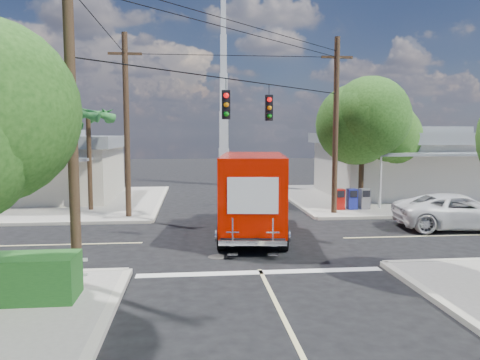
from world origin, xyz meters
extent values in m
plane|color=black|center=(0.00, 0.00, 0.00)|extent=(120.00, 120.00, 0.00)
cube|color=gray|center=(11.00, 11.00, 0.07)|extent=(14.00, 14.00, 0.14)
cube|color=#B5B0A1|center=(4.00, 11.00, 0.07)|extent=(0.25, 14.00, 0.14)
cube|color=#B5B0A1|center=(11.00, 4.00, 0.07)|extent=(14.00, 0.25, 0.14)
cube|color=gray|center=(-11.00, 11.00, 0.07)|extent=(14.00, 14.00, 0.14)
cube|color=#B5B0A1|center=(-4.00, 11.00, 0.07)|extent=(0.25, 14.00, 0.14)
cube|color=beige|center=(0.00, 10.00, 0.01)|extent=(0.12, 12.00, 0.01)
cube|color=silver|center=(0.00, -4.30, 0.01)|extent=(7.50, 0.40, 0.01)
cube|color=beige|center=(12.50, 12.00, 1.84)|extent=(11.00, 8.00, 3.40)
cube|color=gray|center=(12.50, 12.00, 3.89)|extent=(11.80, 8.80, 0.70)
cube|color=gray|center=(12.50, 12.00, 4.39)|extent=(6.05, 4.40, 0.50)
cube|color=gray|center=(12.50, 7.10, 3.04)|extent=(9.90, 1.80, 0.15)
cylinder|color=silver|center=(8.10, 6.30, 1.59)|extent=(0.12, 0.12, 2.90)
cube|color=beige|center=(-12.00, 12.50, 1.74)|extent=(10.00, 8.00, 3.20)
cube|color=gray|center=(-12.00, 12.50, 3.69)|extent=(10.80, 8.80, 0.70)
cube|color=gray|center=(-12.00, 12.50, 4.19)|extent=(5.50, 4.40, 0.50)
cube|color=gray|center=(-12.00, 7.60, 2.84)|extent=(9.00, 1.80, 0.15)
cylinder|color=silver|center=(-8.00, 6.80, 1.49)|extent=(0.12, 0.12, 2.70)
cube|color=silver|center=(0.50, 20.00, 1.50)|extent=(0.80, 0.80, 3.00)
cube|color=silver|center=(0.50, 20.00, 4.50)|extent=(0.70, 0.70, 3.00)
cube|color=silver|center=(0.50, 20.00, 7.50)|extent=(0.60, 0.60, 3.00)
cube|color=silver|center=(0.50, 20.00, 10.50)|extent=(0.50, 0.50, 3.00)
cube|color=silver|center=(0.50, 20.00, 13.50)|extent=(0.40, 0.40, 3.00)
cylinder|color=#422D1C|center=(7.20, 6.80, 2.19)|extent=(0.28, 0.28, 4.10)
sphere|color=#1C4613|center=(7.20, 6.80, 4.75)|extent=(4.10, 4.10, 4.10)
sphere|color=#1C4613|center=(6.80, 7.00, 5.00)|extent=(3.33, 3.33, 3.33)
sphere|color=#1C4613|center=(7.55, 6.50, 4.62)|extent=(3.58, 3.58, 3.58)
cylinder|color=#422D1C|center=(9.80, 9.00, 1.93)|extent=(0.28, 0.28, 3.58)
sphere|color=#295A16|center=(9.80, 9.00, 4.17)|extent=(3.58, 3.58, 3.58)
sphere|color=#295A16|center=(9.40, 9.20, 4.40)|extent=(2.91, 2.91, 2.91)
sphere|color=#295A16|center=(10.15, 8.70, 4.06)|extent=(3.14, 3.14, 3.14)
cylinder|color=#422D1C|center=(-7.50, 7.50, 2.64)|extent=(0.24, 0.24, 5.00)
cone|color=#29712F|center=(-6.60, 7.50, 5.24)|extent=(0.50, 2.06, 0.98)
cone|color=#29712F|center=(-6.94, 8.20, 5.24)|extent=(1.92, 1.68, 0.98)
cone|color=#29712F|center=(-7.70, 8.38, 5.24)|extent=(2.12, 0.95, 0.98)
cone|color=#29712F|center=(-8.31, 7.89, 5.24)|extent=(1.34, 2.07, 0.98)
cone|color=#29712F|center=(-8.31, 7.11, 5.24)|extent=(1.34, 2.07, 0.98)
cone|color=#29712F|center=(-7.70, 6.62, 5.24)|extent=(2.12, 0.95, 0.98)
cone|color=#29712F|center=(-6.94, 6.80, 5.24)|extent=(1.92, 1.68, 0.98)
cylinder|color=#422D1C|center=(-9.50, 9.00, 2.44)|extent=(0.24, 0.24, 4.60)
cone|color=#29712F|center=(-8.60, 9.00, 4.84)|extent=(0.50, 2.06, 0.98)
cone|color=#29712F|center=(-8.94, 9.70, 4.84)|extent=(1.92, 1.68, 0.98)
cone|color=#29712F|center=(-9.70, 9.88, 4.84)|extent=(2.12, 0.95, 0.98)
cone|color=#29712F|center=(-10.31, 9.39, 4.84)|extent=(1.34, 2.07, 0.98)
cone|color=#29712F|center=(-10.31, 8.61, 4.84)|extent=(1.34, 2.07, 0.98)
cone|color=#29712F|center=(-9.70, 8.12, 4.84)|extent=(2.12, 0.95, 0.98)
cone|color=#29712F|center=(-8.94, 8.30, 4.84)|extent=(1.92, 1.68, 0.98)
cylinder|color=#473321|center=(-5.20, -5.20, 4.50)|extent=(0.28, 0.28, 9.00)
cylinder|color=#473321|center=(5.20, 5.20, 4.50)|extent=(0.28, 0.28, 9.00)
cube|color=#473321|center=(5.20, 5.20, 8.00)|extent=(1.60, 0.12, 0.12)
cylinder|color=#473321|center=(-5.20, 5.20, 4.50)|extent=(0.28, 0.28, 9.00)
cube|color=#473321|center=(-5.20, 5.20, 8.00)|extent=(1.60, 0.12, 0.12)
cylinder|color=black|center=(0.00, 0.00, 6.20)|extent=(10.43, 10.43, 0.04)
cube|color=black|center=(-0.80, -0.80, 5.25)|extent=(0.30, 0.24, 1.05)
sphere|color=red|center=(-0.80, -0.94, 5.58)|extent=(0.20, 0.20, 0.20)
cube|color=black|center=(1.10, 1.10, 5.25)|extent=(0.30, 0.24, 1.05)
sphere|color=red|center=(1.10, 0.96, 5.58)|extent=(0.20, 0.20, 0.20)
cube|color=silver|center=(-5.00, -5.60, 0.64)|extent=(0.09, 0.06, 1.00)
cube|color=#B0120D|center=(5.80, 6.20, 0.69)|extent=(0.50, 0.50, 1.10)
cube|color=navy|center=(6.50, 6.20, 0.69)|extent=(0.50, 0.50, 1.10)
cube|color=slate|center=(7.20, 6.20, 0.69)|extent=(0.50, 0.50, 1.10)
cube|color=black|center=(0.45, 1.15, 0.53)|extent=(3.15, 7.73, 0.24)
cube|color=#C91100|center=(0.82, 4.06, 1.30)|extent=(2.50, 1.92, 2.12)
cube|color=black|center=(0.91, 4.73, 1.68)|extent=(2.04, 0.50, 0.91)
cube|color=silver|center=(0.93, 4.92, 0.63)|extent=(2.21, 0.40, 0.34)
cube|color=#C91100|center=(0.34, 0.29, 1.97)|extent=(3.10, 5.84, 2.79)
cube|color=white|center=(1.55, 0.14, 2.12)|extent=(0.46, 3.44, 1.25)
cube|color=white|center=(-0.87, 0.45, 2.12)|extent=(0.46, 3.44, 1.25)
cube|color=white|center=(-0.02, -2.49, 2.12)|extent=(1.72, 0.24, 1.25)
cube|color=silver|center=(-0.04, -2.62, 0.53)|extent=(2.32, 0.53, 0.17)
cube|color=silver|center=(-0.72, -2.66, 0.91)|extent=(0.44, 0.11, 0.96)
cube|color=silver|center=(0.61, -2.83, 0.91)|extent=(0.44, 0.11, 0.96)
cylinder|color=black|center=(-0.29, 4.06, 0.53)|extent=(0.44, 1.09, 1.06)
cylinder|color=black|center=(1.90, 3.78, 0.53)|extent=(0.44, 1.09, 1.06)
cylinder|color=black|center=(-1.01, -1.48, 0.53)|extent=(0.44, 1.09, 1.06)
cylinder|color=black|center=(1.19, -1.76, 0.53)|extent=(0.44, 1.09, 1.06)
imported|color=silver|center=(9.66, 1.27, 0.77)|extent=(5.78, 3.11, 1.54)
camera|label=1|loc=(-2.03, -18.01, 4.21)|focal=35.00mm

